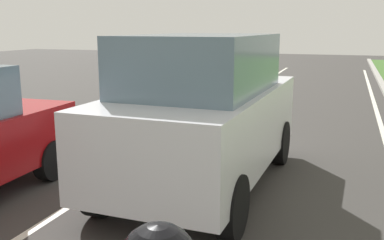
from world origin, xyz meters
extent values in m
plane|color=#383533|center=(0.00, 14.00, 0.00)|extent=(60.00, 60.00, 0.00)
cube|color=silver|center=(-0.70, 14.00, 0.00)|extent=(0.12, 32.00, 0.01)
cube|color=silver|center=(3.60, 14.00, 0.00)|extent=(0.12, 32.00, 0.01)
cube|color=silver|center=(0.78, 9.42, 0.93)|extent=(2.03, 4.55, 1.10)
cube|color=slate|center=(0.78, 9.27, 1.88)|extent=(1.78, 2.75, 0.80)
cylinder|color=black|center=(-0.05, 10.98, 0.38)|extent=(0.24, 0.77, 0.76)
cylinder|color=black|center=(1.70, 10.93, 0.38)|extent=(0.24, 0.77, 0.76)
cylinder|color=black|center=(-0.14, 7.92, 0.38)|extent=(0.24, 0.77, 0.76)
cylinder|color=black|center=(1.61, 7.87, 0.38)|extent=(0.24, 0.77, 0.76)
cylinder|color=black|center=(-1.61, 8.85, 0.32)|extent=(0.24, 0.65, 0.64)
camera|label=1|loc=(2.74, 3.26, 2.39)|focal=41.40mm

